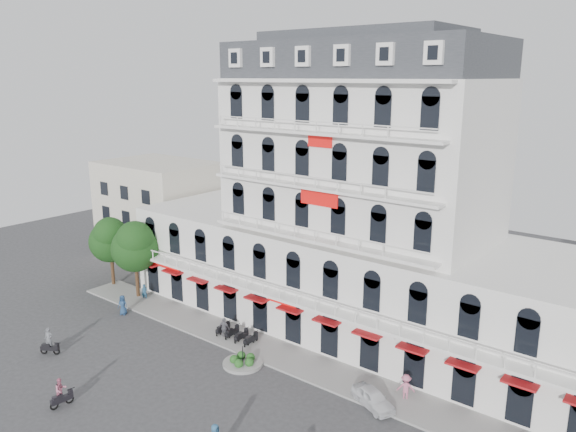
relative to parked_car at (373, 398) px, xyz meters
The scene contains 15 objects.
ground 10.88m from the parked_car, 137.12° to the right, with size 120.00×120.00×0.00m, color #38383A.
sidewalk 8.14m from the parked_car, 168.59° to the left, with size 53.00×4.00×0.16m, color gray.
main_building 16.21m from the parked_car, 126.90° to the left, with size 45.00×15.00×25.80m.
flank_building_west 40.36m from the parked_car, 161.63° to the left, with size 14.00×10.00×12.00m, color beige.
traffic_island 11.06m from the parked_car, behind, with size 3.20×3.20×1.60m.
parked_scooter_row 14.39m from the parked_car, behind, with size 4.40×1.80×1.10m, color black, non-canonical shape.
tree_west_outer 34.33m from the parked_car, behind, with size 4.50×4.48×7.76m.
tree_west_inner 29.42m from the parked_car, behind, with size 4.76×4.76×8.25m.
parked_car is the anchor object (origin of this frame).
rider_west 26.49m from the parked_car, 157.88° to the right, with size 1.50×1.10×2.33m.
rider_southwest 21.50m from the parked_car, 141.44° to the right, with size 0.71×1.70×2.15m.
pedestrian_left 26.60m from the parked_car, behind, with size 0.95×0.62×1.94m, color navy.
pedestrian_mid 15.42m from the parked_car, behind, with size 1.12×0.47×1.91m, color slate.
pedestrian_right 2.55m from the parked_car, 56.53° to the left, with size 1.26×0.72×1.95m, color #BC637F.
pedestrian_far 27.95m from the parked_car, behind, with size 0.61×0.40×1.66m, color navy.
Camera 1 is at (24.84, -23.21, 22.18)m, focal length 35.00 mm.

